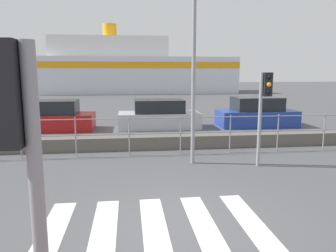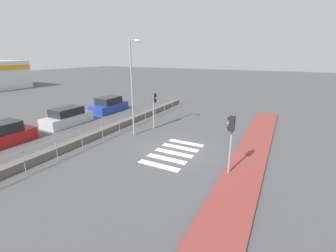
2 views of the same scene
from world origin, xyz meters
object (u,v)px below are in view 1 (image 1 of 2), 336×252
at_px(streetlamp, 195,28).
at_px(ferry_boat, 130,70).
at_px(traffic_light_far, 264,98).
at_px(parked_car_silver, 159,116).
at_px(traffic_light_near, 19,163).
at_px(parked_car_red, 53,117).
at_px(parked_car_blue, 256,114).

bearing_deg(streetlamp, ferry_boat, 92.74).
bearing_deg(traffic_light_far, parked_car_silver, 109.02).
relative_size(traffic_light_far, parked_car_silver, 0.69).
distance_m(traffic_light_near, streetlamp, 7.94).
relative_size(traffic_light_near, traffic_light_far, 1.08).
xyz_separation_m(ferry_boat, parked_car_red, (-3.83, -28.70, -2.41)).
relative_size(traffic_light_far, parked_car_red, 0.72).
xyz_separation_m(streetlamp, parked_car_red, (-5.52, 6.59, -3.40)).
bearing_deg(parked_car_silver, parked_car_red, -180.00).
bearing_deg(parked_car_blue, parked_car_silver, 180.00).
height_order(traffic_light_far, ferry_boat, ferry_boat).
relative_size(traffic_light_far, streetlamp, 0.42).
xyz_separation_m(ferry_boat, parked_car_blue, (6.29, -28.70, -2.39)).
distance_m(traffic_light_far, parked_car_silver, 7.53).
distance_m(ferry_boat, parked_car_silver, 28.83).
xyz_separation_m(streetlamp, parked_car_blue, (4.61, 6.59, -3.38)).
distance_m(parked_car_red, parked_car_silver, 5.09).
bearing_deg(ferry_boat, parked_car_blue, -77.63).
bearing_deg(parked_car_silver, traffic_light_far, -70.98).
bearing_deg(traffic_light_near, parked_car_red, 101.73).
height_order(traffic_light_near, traffic_light_far, traffic_light_near).
bearing_deg(parked_car_silver, streetlamp, -86.31).
relative_size(parked_car_red, parked_car_silver, 0.95).
relative_size(streetlamp, ferry_boat, 0.25).
bearing_deg(traffic_light_near, streetlamp, 70.00).
height_order(ferry_boat, parked_car_blue, ferry_boat).
xyz_separation_m(streetlamp, ferry_boat, (-1.69, 35.29, -0.99)).
bearing_deg(parked_car_red, parked_car_silver, 0.00).
bearing_deg(traffic_light_near, traffic_light_far, 55.98).
bearing_deg(parked_car_red, streetlamp, -50.05).
relative_size(parked_car_silver, parked_car_blue, 1.02).
xyz_separation_m(traffic_light_near, parked_car_silver, (2.22, 13.85, -1.58)).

